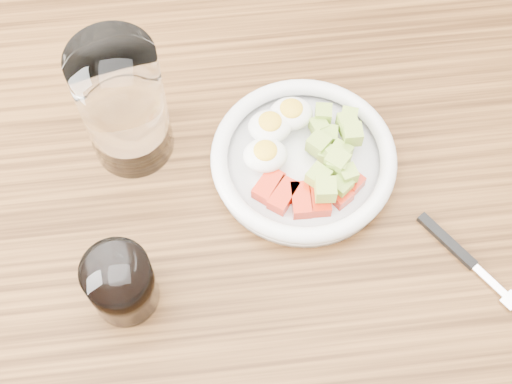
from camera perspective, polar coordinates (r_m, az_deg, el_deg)
ground at (r=1.56m, az=0.42°, el=-13.59°), size 4.00×4.00×0.00m
dining_table at (r=0.92m, az=0.69°, el=-4.14°), size 1.50×0.90×0.77m
bowl at (r=0.84m, az=3.76°, el=2.77°), size 0.22×0.22×0.06m
fork at (r=0.83m, az=16.18°, el=-4.89°), size 0.11×0.15×0.01m
water_glass at (r=0.81m, az=-10.58°, el=6.86°), size 0.10×0.10×0.17m
coffee_glass at (r=0.76m, az=-10.74°, el=-7.22°), size 0.07×0.07×0.08m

